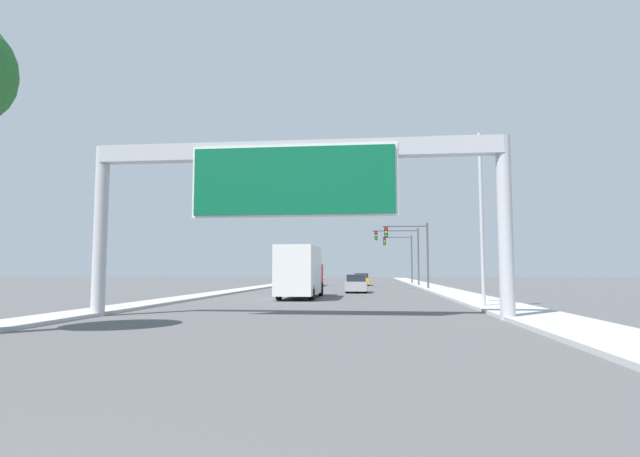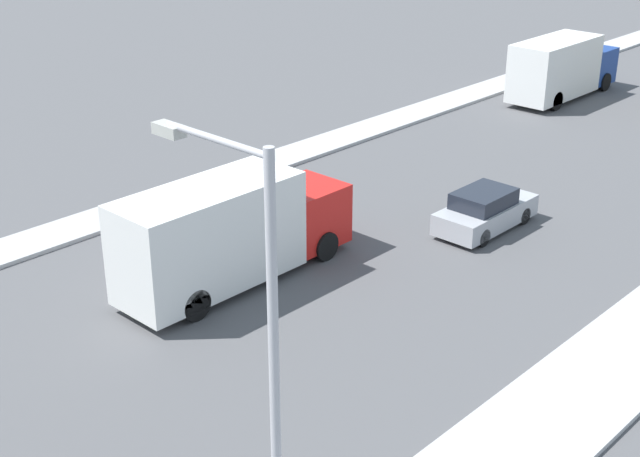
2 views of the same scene
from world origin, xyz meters
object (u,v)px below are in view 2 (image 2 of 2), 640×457
at_px(truck_box_primary, 229,232).
at_px(car_mid_right, 485,211).
at_px(street_lamp_right, 260,350).
at_px(truck_box_secondary, 562,68).

bearing_deg(truck_box_primary, car_mid_right, 69.01).
xyz_separation_m(truck_box_primary, street_lamp_right, (10.01, -7.98, 3.50)).
bearing_deg(street_lamp_right, car_mid_right, 110.83).
xyz_separation_m(car_mid_right, street_lamp_right, (6.51, -17.10, 4.53)).
xyz_separation_m(car_mid_right, truck_box_primary, (-3.50, -9.12, 1.04)).
xyz_separation_m(truck_box_primary, truck_box_secondary, (-3.50, 26.90, -0.07)).
height_order(car_mid_right, truck_box_secondary, truck_box_secondary).
relative_size(car_mid_right, truck_box_primary, 0.51).
bearing_deg(street_lamp_right, truck_box_secondary, 111.17).
bearing_deg(truck_box_secondary, street_lamp_right, -68.83).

